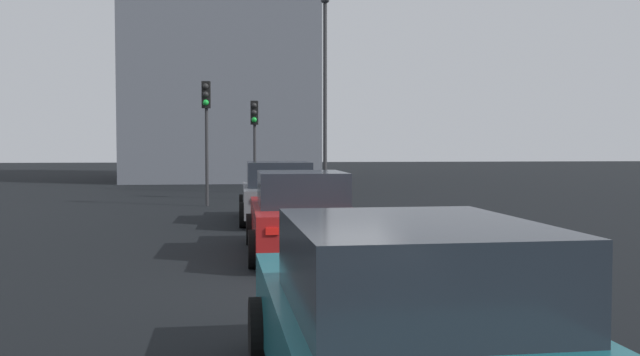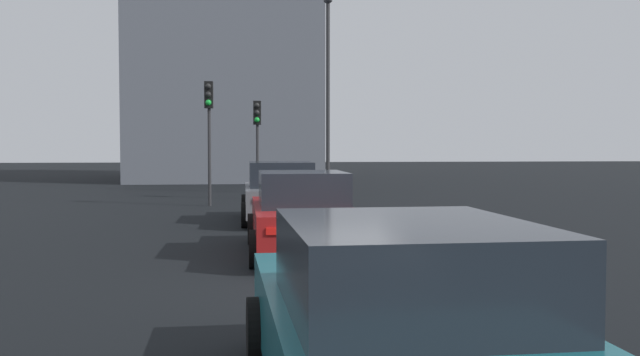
# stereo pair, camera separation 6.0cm
# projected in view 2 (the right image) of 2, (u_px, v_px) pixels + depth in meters

# --- Properties ---
(ground_plane) EXTENTS (160.00, 160.00, 0.20)m
(ground_plane) POSITION_uv_depth(u_px,v_px,m) (312.00, 285.00, 10.41)
(ground_plane) COLOR black
(car_grey_lead) EXTENTS (4.54, 2.09, 1.61)m
(car_grey_lead) POSITION_uv_depth(u_px,v_px,m) (280.00, 193.00, 18.36)
(car_grey_lead) COLOR slate
(car_grey_lead) RESTS_ON ground_plane
(car_red_second) EXTENTS (4.49, 1.98, 1.55)m
(car_red_second) POSITION_uv_depth(u_px,v_px,m) (301.00, 215.00, 12.70)
(car_red_second) COLOR maroon
(car_red_second) RESTS_ON ground_plane
(car_teal_third) EXTENTS (4.81, 2.15, 1.51)m
(car_teal_third) POSITION_uv_depth(u_px,v_px,m) (400.00, 328.00, 4.82)
(car_teal_third) COLOR #19606B
(car_teal_third) RESTS_ON ground_plane
(traffic_light_near_left) EXTENTS (0.32, 0.30, 3.75)m
(traffic_light_near_left) POSITION_uv_depth(u_px,v_px,m) (257.00, 128.00, 25.97)
(traffic_light_near_left) COLOR #2D2D30
(traffic_light_near_left) RESTS_ON ground_plane
(traffic_light_near_right) EXTENTS (0.32, 0.30, 4.21)m
(traffic_light_near_right) POSITION_uv_depth(u_px,v_px,m) (209.00, 117.00, 23.03)
(traffic_light_near_right) COLOR #2D2D30
(traffic_light_near_right) RESTS_ON ground_plane
(street_lamp_kerbside) EXTENTS (0.56, 0.36, 8.22)m
(street_lamp_kerbside) POSITION_uv_depth(u_px,v_px,m) (328.00, 81.00, 28.63)
(street_lamp_kerbside) COLOR #2D2D30
(street_lamp_kerbside) RESTS_ON ground_plane
(building_facade_left) EXTENTS (13.85, 10.90, 17.56)m
(building_facade_left) POSITION_uv_depth(u_px,v_px,m) (227.00, 40.00, 43.23)
(building_facade_left) COLOR slate
(building_facade_left) RESTS_ON ground_plane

